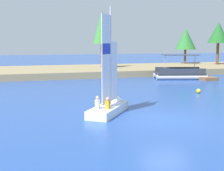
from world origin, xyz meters
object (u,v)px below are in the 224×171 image
pontoon_boat (180,73)px  sailboat (112,103)px  shoreline_tree_midleft (186,39)px  wooden_dock (197,77)px  shoreline_tree_centre (218,33)px  channel_buoy (198,91)px  shoreline_tree_left (102,28)px

pontoon_boat → sailboat: bearing=-116.6°
shoreline_tree_midleft → pontoon_boat: shoreline_tree_midleft is taller
shoreline_tree_midleft → pontoon_boat: size_ratio=0.91×
sailboat → wooden_dock: bearing=-9.0°
shoreline_tree_centre → pontoon_boat: size_ratio=1.05×
shoreline_tree_centre → channel_buoy: (-15.90, -20.14, -5.55)m
pontoon_boat → channel_buoy: bearing=-96.2°
pontoon_boat → channel_buoy: 10.69m
shoreline_tree_centre → wooden_dock: size_ratio=1.04×
shoreline_tree_midleft → channel_buoy: 27.08m
shoreline_tree_left → shoreline_tree_centre: bearing=3.9°
shoreline_tree_centre → sailboat: size_ratio=1.00×
shoreline_tree_left → channel_buoy: (3.34, -18.82, -6.04)m
shoreline_tree_left → shoreline_tree_midleft: 16.37m
shoreline_tree_midleft → shoreline_tree_left: bearing=-162.5°
shoreline_tree_left → wooden_dock: bearing=-42.3°
sailboat → channel_buoy: 10.24m
shoreline_tree_midleft → pontoon_boat: (-8.49, -13.72, -4.11)m
shoreline_tree_left → shoreline_tree_midleft: size_ratio=1.34×
shoreline_tree_midleft → sailboat: 35.82m
channel_buoy → shoreline_tree_left: bearing=100.1°
shoreline_tree_left → shoreline_tree_midleft: shoreline_tree_left is taller
sailboat → pontoon_boat: (12.76, 14.79, 0.19)m
shoreline_tree_centre → channel_buoy: bearing=-128.3°
shoreline_tree_centre → pontoon_boat: bearing=-140.2°
wooden_dock → sailboat: bearing=-135.3°
sailboat → shoreline_tree_left: bearing=22.8°
shoreline_tree_midleft → shoreline_tree_centre: 5.23m
wooden_dock → shoreline_tree_midleft: bearing=65.8°
sailboat → pontoon_boat: 19.54m
channel_buoy → wooden_dock: bearing=59.0°
shoreline_tree_left → wooden_dock: (9.47, -8.61, -6.05)m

